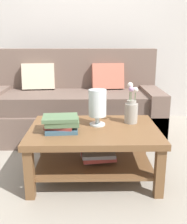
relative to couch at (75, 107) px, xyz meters
The scene contains 7 objects.
ground_plane 0.88m from the couch, 80.33° to the right, with size 10.00×10.00×0.00m, color gray.
back_wall 1.32m from the couch, 81.16° to the left, with size 6.40×0.12×2.70m, color #BCB7B2.
couch is the anchor object (origin of this frame).
coffee_table 1.11m from the couch, 78.85° to the right, with size 1.09×0.77×0.45m.
book_stack_main 1.17m from the couch, 92.75° to the right, with size 0.31×0.23×0.13m.
glass_hurricane_vase 1.07m from the couch, 76.34° to the right, with size 0.15×0.15×0.32m.
flower_pitcher 1.11m from the couch, 59.71° to the right, with size 0.12×0.12×0.36m.
Camera 1 is at (0.03, -2.42, 1.18)m, focal length 42.36 mm.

